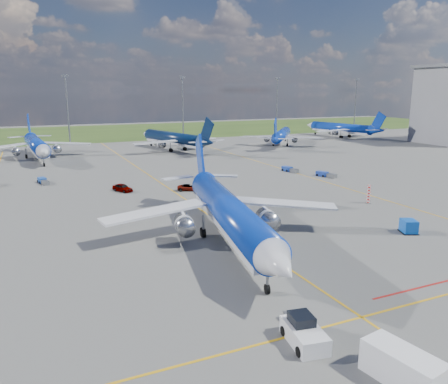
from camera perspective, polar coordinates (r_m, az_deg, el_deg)
name	(u,v)px	position (r m, az deg, el deg)	size (l,w,h in m)	color
ground	(247,241)	(53.01, 3.02, -6.36)	(400.00, 400.00, 0.00)	#535350
grass_strip	(86,133)	(196.50, -17.60, 7.37)	(400.00, 80.00, 0.01)	#2D4719
taxiway_lines	(176,193)	(77.73, -6.25, -0.08)	(60.25, 160.00, 0.02)	gold
floodlight_masts	(128,105)	(157.92, -12.42, 10.98)	(202.20, 0.50, 22.70)	slate
warning_post	(369,194)	(73.54, 18.38, -0.25)	(0.50, 0.50, 3.00)	red
bg_jet_nnw	(38,159)	(125.60, -23.14, 3.99)	(30.96, 40.64, 10.64)	#0B30A2
bg_jet_n	(173,150)	(133.45, -6.65, 5.44)	(30.23, 39.68, 10.39)	#061939
bg_jet_ne	(281,145)	(146.26, 7.48, 6.09)	(27.91, 36.64, 9.60)	#0B30A2
bg_jet_ene	(340,137)	(175.77, 14.90, 6.93)	(29.62, 38.88, 10.18)	#0B30A2
main_airliner	(229,242)	(52.38, 0.62, -6.59)	(31.72, 41.63, 10.90)	#0B30A2
pushback_tug	(304,332)	(33.29, 10.37, -17.59)	(2.78, 5.88, 1.95)	silver
uld_container	(409,226)	(60.34, 22.98, -4.14)	(1.68, 2.10, 1.68)	#0D4CB8
service_van	(403,367)	(30.94, 22.32, -20.41)	(2.16, 4.92, 2.16)	white
service_car_a	(122,188)	(80.08, -13.12, 0.56)	(1.68, 4.18, 1.42)	#999999
service_car_b	(189,187)	(79.01, -4.61, 0.60)	(1.92, 4.16, 1.16)	#999999
service_car_c	(201,189)	(77.80, -3.03, 0.42)	(1.61, 3.96, 1.15)	#999999
baggage_tug_w	(325,175)	(93.89, 13.11, 2.24)	(2.60, 4.71, 1.02)	#1A379D
baggage_tug_c	(43,181)	(91.88, -22.55, 1.33)	(2.00, 4.62, 1.01)	#1B48A4
baggage_tug_e	(289,169)	(98.42, 8.55, 2.93)	(1.87, 4.64, 1.01)	#1A3C9F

